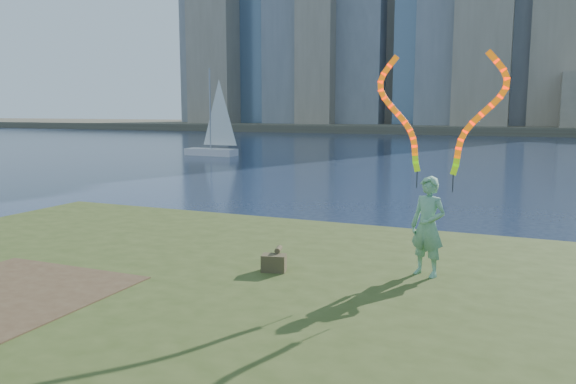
% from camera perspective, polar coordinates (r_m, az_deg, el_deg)
% --- Properties ---
extents(ground, '(320.00, 320.00, 0.00)m').
position_cam_1_polar(ground, '(11.29, -5.87, -10.60)').
color(ground, '#18243D').
rests_on(ground, ground).
extents(grassy_knoll, '(20.00, 18.00, 0.80)m').
position_cam_1_polar(grassy_knoll, '(9.36, -12.89, -12.63)').
color(grassy_knoll, '#374619').
rests_on(grassy_knoll, ground).
extents(dirt_patch, '(3.20, 3.00, 0.02)m').
position_cam_1_polar(dirt_patch, '(10.03, -26.48, -9.04)').
color(dirt_patch, '#47331E').
rests_on(dirt_patch, grassy_knoll).
extents(far_shore, '(320.00, 40.00, 1.20)m').
position_cam_1_polar(far_shore, '(104.49, 20.41, 6.13)').
color(far_shore, '#4C4637').
rests_on(far_shore, ground).
extents(woman_with_ribbons, '(1.95, 0.82, 4.11)m').
position_cam_1_polar(woman_with_ribbons, '(9.89, 14.26, -0.40)').
color(woman_with_ribbons, '#1A7C40').
rests_on(woman_with_ribbons, grassy_knoll).
extents(canvas_bag, '(0.48, 0.54, 0.40)m').
position_cam_1_polar(canvas_bag, '(10.09, -1.41, -7.12)').
color(canvas_bag, '#463F25').
rests_on(canvas_bag, grassy_knoll).
extents(sailboat, '(4.62, 1.57, 6.98)m').
position_cam_1_polar(sailboat, '(45.74, -7.60, 5.18)').
color(sailboat, silver).
rests_on(sailboat, ground).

